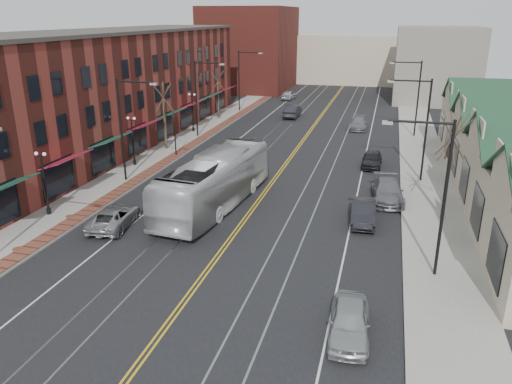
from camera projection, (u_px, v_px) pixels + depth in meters
The scene contains 31 objects.
ground at pixel (180, 307), 22.94m from camera, with size 160.00×160.00×0.00m, color black.
sidewalk_left at pixel (143, 166), 44.01m from camera, with size 4.00×120.00×0.15m, color gray.
sidewalk_right at pixel (428, 189), 38.23m from camera, with size 4.00×120.00×0.15m, color gray.
building_left at pixel (108, 90), 50.25m from camera, with size 10.00×50.00×11.00m, color maroon.
backdrop_left at pixel (250, 49), 88.18m from camera, with size 14.00×18.00×14.00m, color maroon.
backdrop_mid at pixel (348, 58), 98.82m from camera, with size 22.00×14.00×9.00m, color #B8A78E.
backdrop_right at pixel (436, 64), 76.66m from camera, with size 12.00×16.00×11.00m, color slate.
streetlight_l_1 at pixel (126, 120), 38.48m from camera, with size 3.33×0.25×8.00m.
streetlight_l_2 at pixel (200, 91), 53.05m from camera, with size 3.33×0.25×8.00m.
streetlight_l_3 at pixel (242, 74), 67.62m from camera, with size 3.33×0.25×8.00m.
streetlight_r_0 at pixel (437, 183), 24.05m from camera, with size 3.33×0.25×8.00m.
streetlight_r_1 at pixel (421, 120), 38.62m from camera, with size 3.33×0.25×8.00m.
streetlight_r_2 at pixel (414, 91), 53.19m from camera, with size 3.33×0.25×8.00m.
lamppost_l_1 at pixel (45, 185), 32.57m from camera, with size 0.84×0.28×4.27m.
lamppost_l_2 at pixel (133, 142), 43.49m from camera, with size 0.84×0.28×4.27m.
lamppost_l_3 at pixel (193, 113), 56.24m from camera, with size 0.84×0.28×4.27m.
tree_left_near at pixel (164, 115), 48.44m from camera, with size 1.78×1.37×6.48m.
tree_left_far at pixel (218, 93), 63.09m from camera, with size 1.66×1.28×6.02m.
tree_right_mid at pixel (449, 165), 31.41m from camera, with size 1.90×1.46×6.93m.
manhole_mid at pixel (18, 249), 28.31m from camera, with size 0.60×0.60×0.02m, color #592D19.
manhole_far at pixel (70, 216), 32.87m from camera, with size 0.60×0.60×0.02m, color #592D19.
traffic_signal at pixel (175, 132), 46.56m from camera, with size 0.18×0.15×3.80m.
transit_bus at pixel (215, 182), 34.33m from camera, with size 3.11×13.29×3.70m, color silver.
parked_suv at pixel (114, 217), 31.44m from camera, with size 2.20×4.77×1.33m, color #989C9F.
parked_car_a at pixel (349, 321), 20.67m from camera, with size 1.66×4.13×1.41m, color #A3A7AA.
parked_car_b at pixel (363, 212), 32.06m from camera, with size 1.50×4.31×1.42m, color black.
parked_car_c at pixel (388, 191), 35.80m from camera, with size 2.08×5.11×1.48m, color slate.
parked_car_d at pixel (372, 159), 43.87m from camera, with size 1.64×4.08×1.39m, color black.
distant_car_left at pixel (292, 111), 65.07m from camera, with size 1.71×4.91×1.62m, color #222328.
distant_car_right at pixel (358, 123), 58.38m from camera, with size 1.89×4.65×1.35m, color slate.
distant_car_far at pixel (289, 95), 78.73m from camera, with size 1.70×4.23×1.44m, color #B1B3B9.
Camera 1 is at (8.44, -18.27, 12.70)m, focal length 35.00 mm.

